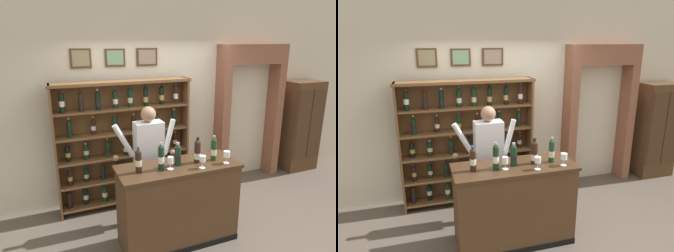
# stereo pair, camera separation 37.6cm
# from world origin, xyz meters

# --- Properties ---
(ground_plane) EXTENTS (14.00, 14.00, 0.02)m
(ground_plane) POSITION_xyz_m (0.00, 0.00, -0.01)
(ground_plane) COLOR brown
(back_wall) EXTENTS (12.00, 0.19, 3.44)m
(back_wall) POSITION_xyz_m (-0.00, 1.50, 1.72)
(back_wall) COLOR beige
(back_wall) RESTS_ON ground
(wine_shelf) EXTENTS (2.03, 0.29, 1.94)m
(wine_shelf) POSITION_xyz_m (-0.53, 1.16, 1.01)
(wine_shelf) COLOR brown
(wine_shelf) RESTS_ON ground
(archway_doorway) EXTENTS (1.27, 0.45, 2.43)m
(archway_doorway) POSITION_xyz_m (1.79, 1.37, 1.39)
(archway_doorway) COLOR brown
(archway_doorway) RESTS_ON ground
(side_cabinet) EXTENTS (0.69, 0.39, 1.75)m
(side_cabinet) POSITION_xyz_m (2.99, 1.19, 0.88)
(side_cabinet) COLOR #4C331E
(side_cabinet) RESTS_ON ground
(tasting_counter) EXTENTS (1.49, 0.58, 1.04)m
(tasting_counter) POSITION_xyz_m (-0.16, -0.00, 0.52)
(tasting_counter) COLOR #4C331E
(tasting_counter) RESTS_ON ground
(shopkeeper) EXTENTS (0.89, 0.22, 1.66)m
(shopkeeper) POSITION_xyz_m (-0.35, 0.57, 1.02)
(shopkeeper) COLOR #2D3347
(shopkeeper) RESTS_ON ground
(tasting_bottle_rosso) EXTENTS (0.07, 0.07, 0.31)m
(tasting_bottle_rosso) POSITION_xyz_m (-0.66, -0.02, 1.18)
(tasting_bottle_rosso) COLOR black
(tasting_bottle_rosso) RESTS_ON tasting_counter
(tasting_bottle_grappa) EXTENTS (0.07, 0.07, 0.33)m
(tasting_bottle_grappa) POSITION_xyz_m (-0.40, -0.04, 1.19)
(tasting_bottle_grappa) COLOR black
(tasting_bottle_grappa) RESTS_ON tasting_counter
(tasting_bottle_brunello) EXTENTS (0.08, 0.08, 0.29)m
(tasting_bottle_brunello) POSITION_xyz_m (-0.17, 0.01, 1.17)
(tasting_bottle_brunello) COLOR black
(tasting_bottle_brunello) RESTS_ON tasting_counter
(tasting_bottle_super_tuscan) EXTENTS (0.08, 0.08, 0.32)m
(tasting_bottle_super_tuscan) POSITION_xyz_m (0.09, -0.01, 1.19)
(tasting_bottle_super_tuscan) COLOR black
(tasting_bottle_super_tuscan) RESTS_ON tasting_counter
(tasting_bottle_bianco) EXTENTS (0.07, 0.07, 0.32)m
(tasting_bottle_bianco) POSITION_xyz_m (0.31, -0.01, 1.19)
(tasting_bottle_bianco) COLOR #19381E
(tasting_bottle_bianco) RESTS_ON tasting_counter
(wine_glass_spare) EXTENTS (0.07, 0.07, 0.15)m
(wine_glass_spare) POSITION_xyz_m (-0.29, -0.07, 1.15)
(wine_glass_spare) COLOR silver
(wine_glass_spare) RESTS_ON tasting_counter
(wine_glass_center) EXTENTS (0.08, 0.08, 0.15)m
(wine_glass_center) POSITION_xyz_m (0.41, -0.16, 1.15)
(wine_glass_center) COLOR silver
(wine_glass_center) RESTS_ON tasting_counter
(wine_glass_left) EXTENTS (0.07, 0.07, 0.15)m
(wine_glass_left) POSITION_xyz_m (0.07, -0.18, 1.15)
(wine_glass_left) COLOR silver
(wine_glass_left) RESTS_ON tasting_counter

